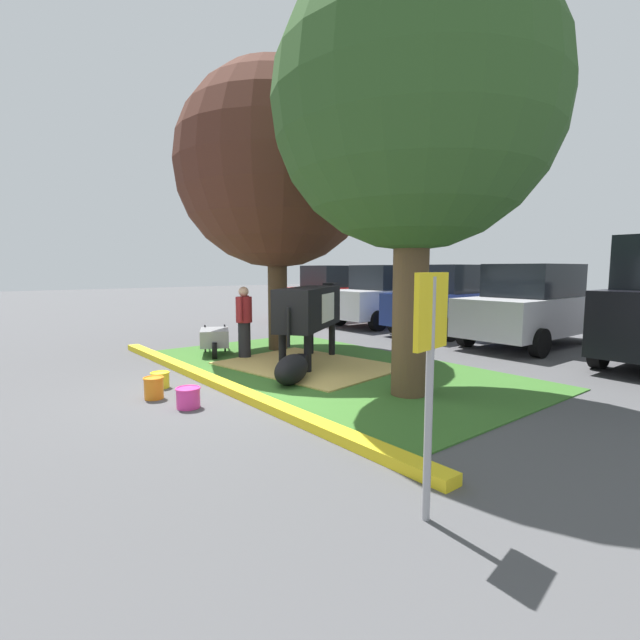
{
  "coord_description": "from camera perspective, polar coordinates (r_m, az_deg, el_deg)",
  "views": [
    {
      "loc": [
        6.36,
        -3.49,
        1.91
      ],
      "look_at": [
        -0.63,
        2.14,
        0.9
      ],
      "focal_mm": 25.74,
      "sensor_mm": 36.0,
      "label": 1
    }
  ],
  "objects": [
    {
      "name": "grass_island",
      "position": [
        8.91,
        1.03,
        -5.9
      ],
      "size": [
        7.73,
        4.32,
        0.02
      ],
      "primitive_type": "cube",
      "color": "#386B28",
      "rests_on": "ground"
    },
    {
      "name": "bucket_yellow",
      "position": [
        7.86,
        -19.26,
        -6.99
      ],
      "size": [
        0.31,
        0.31,
        0.26
      ],
      "color": "yellow",
      "rests_on": "ground"
    },
    {
      "name": "hay_bedding",
      "position": [
        8.99,
        -1.5,
        -5.68
      ],
      "size": [
        3.53,
        2.86,
        0.04
      ],
      "primitive_type": "cube",
      "rotation": [
        0.0,
        0.0,
        0.15
      ],
      "color": "tan",
      "rests_on": "ground"
    },
    {
      "name": "curb_yellow",
      "position": [
        7.66,
        -12.46,
        -7.71
      ],
      "size": [
        8.93,
        0.24,
        0.12
      ],
      "primitive_type": "cube",
      "color": "yellow",
      "rests_on": "ground"
    },
    {
      "name": "shade_tree_right",
      "position": [
        7.25,
        11.68,
        24.42
      ],
      "size": [
        4.07,
        4.07,
        6.23
      ],
      "color": "brown",
      "rests_on": "ground"
    },
    {
      "name": "hatchback_white",
      "position": [
        15.71,
        8.49,
        2.97
      ],
      "size": [
        2.03,
        4.4,
        2.02
      ],
      "color": "silver",
      "rests_on": "ground"
    },
    {
      "name": "parking_sign",
      "position": [
        3.46,
        13.56,
        -3.42
      ],
      "size": [
        0.11,
        0.44,
        1.88
      ],
      "color": "#99999E",
      "rests_on": "ground"
    },
    {
      "name": "sedan_blue",
      "position": [
        14.13,
        16.22,
        2.41
      ],
      "size": [
        2.03,
        4.4,
        2.02
      ],
      "color": "navy",
      "rests_on": "ground"
    },
    {
      "name": "bucket_pink",
      "position": [
        6.65,
        -16.07,
        -9.2
      ],
      "size": [
        0.34,
        0.34,
        0.29
      ],
      "color": "#EA3893",
      "rests_on": "ground"
    },
    {
      "name": "wheelbarrow",
      "position": [
        10.37,
        -12.96,
        -2.2
      ],
      "size": [
        1.55,
        1.1,
        0.63
      ],
      "color": "gray",
      "rests_on": "ground"
    },
    {
      "name": "calf_lying",
      "position": [
        7.72,
        -3.5,
        -6.1
      ],
      "size": [
        1.06,
        1.23,
        0.48
      ],
      "color": "black",
      "rests_on": "ground"
    },
    {
      "name": "sedan_red",
      "position": [
        17.63,
        1.92,
        3.41
      ],
      "size": [
        2.03,
        4.4,
        2.02
      ],
      "color": "red",
      "rests_on": "ground"
    },
    {
      "name": "person_handler",
      "position": [
        9.78,
        -9.42,
        -0.08
      ],
      "size": [
        0.38,
        0.42,
        1.53
      ],
      "color": "black",
      "rests_on": "ground"
    },
    {
      "name": "shade_tree_left",
      "position": [
        10.95,
        -5.46,
        18.33
      ],
      "size": [
        4.53,
        4.53,
        6.45
      ],
      "color": "#4C3823",
      "rests_on": "ground"
    },
    {
      "name": "bucket_orange",
      "position": [
        7.24,
        -19.97,
        -7.88
      ],
      "size": [
        0.3,
        0.3,
        0.32
      ],
      "color": "orange",
      "rests_on": "ground"
    },
    {
      "name": "cow_holstein",
      "position": [
        9.23,
        -1.16,
        1.52
      ],
      "size": [
        2.12,
        2.77,
        1.58
      ],
      "color": "black",
      "rests_on": "ground"
    },
    {
      "name": "sedan_silver",
      "position": [
        12.53,
        24.92,
        1.59
      ],
      "size": [
        2.03,
        4.4,
        2.02
      ],
      "color": "silver",
      "rests_on": "ground"
    },
    {
      "name": "ground_plane",
      "position": [
        7.5,
        -9.86,
        -8.43
      ],
      "size": [
        80.0,
        80.0,
        0.0
      ],
      "primitive_type": "plane",
      "color": "#4C4C4F"
    }
  ]
}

